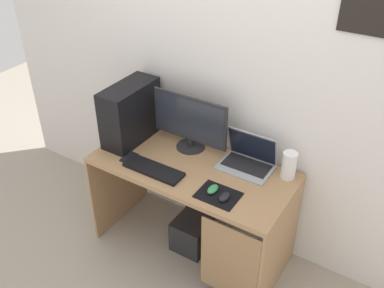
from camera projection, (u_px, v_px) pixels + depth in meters
name	position (u px, v px, depth m)	size (l,w,h in m)	color
ground_plane	(192.00, 246.00, 3.35)	(8.00, 8.00, 0.00)	#9E9384
wall_back	(221.00, 75.00, 2.89)	(4.00, 0.05, 2.60)	silver
desk	(193.00, 187.00, 3.00)	(1.38, 0.64, 0.77)	#A37A51
pc_tower	(130.00, 113.00, 3.10)	(0.21, 0.47, 0.43)	black
monitor	(190.00, 123.00, 3.00)	(0.58, 0.21, 0.41)	#232326
laptop	(248.00, 160.00, 2.91)	(0.36, 0.25, 0.24)	#9EA3A8
speaker	(289.00, 165.00, 2.78)	(0.09, 0.09, 0.19)	white
keyboard	(154.00, 169.00, 2.88)	(0.42, 0.14, 0.02)	black
mousepad	(218.00, 195.00, 2.67)	(0.26, 0.20, 0.01)	black
mouse_left	(213.00, 189.00, 2.69)	(0.06, 0.10, 0.03)	#338C4C
mouse_right	(224.00, 197.00, 2.63)	(0.06, 0.10, 0.03)	black
cell_phone	(129.00, 157.00, 3.00)	(0.07, 0.13, 0.01)	black
subwoofer	(192.00, 234.00, 3.29)	(0.26, 0.26, 0.26)	#232326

